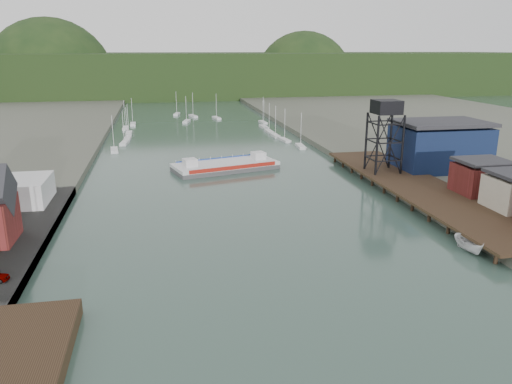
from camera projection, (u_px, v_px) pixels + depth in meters
name	position (u px, v px, depth m)	size (l,w,h in m)	color
ground	(308.00, 333.00, 52.90)	(600.00, 600.00, 0.00)	#2F493F
west_stage	(14.00, 357.00, 47.31)	(10.00, 18.00, 1.80)	black
east_pier	(418.00, 187.00, 101.62)	(14.00, 70.00, 2.45)	black
lift_tower	(386.00, 112.00, 109.69)	(6.50, 6.50, 16.00)	black
blue_shed	(440.00, 146.00, 116.73)	(20.50, 14.50, 11.30)	#0D1D3A
marina_sailboats	(199.00, 129.00, 183.37)	(57.71, 92.65, 0.90)	silver
distant_hills	(172.00, 77.00, 333.41)	(500.00, 120.00, 80.00)	black
chain_ferry	(225.00, 166.00, 123.56)	(27.16, 16.44, 3.66)	#4C4C4E
motorboat	(469.00, 245.00, 73.61)	(2.21, 5.87, 2.27)	silver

